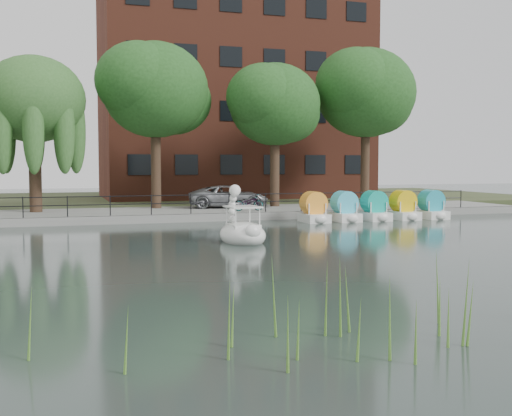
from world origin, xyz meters
name	(u,v)px	position (x,y,z in m)	size (l,w,h in m)	color
ground_plane	(280,259)	(0.00, 0.00, 0.00)	(120.00, 120.00, 0.00)	#384542
promenade	(180,214)	(0.00, 16.00, 0.20)	(40.00, 6.00, 0.40)	gray
kerb	(192,218)	(0.00, 13.05, 0.20)	(40.00, 0.25, 0.40)	gray
land_strip	(145,200)	(0.00, 30.00, 0.18)	(60.00, 22.00, 0.36)	#47512D
railing	(191,199)	(0.00, 13.25, 1.15)	(32.00, 0.05, 1.00)	black
apartment_building	(234,81)	(7.00, 29.97, 9.36)	(20.00, 10.07, 18.00)	#4C1E16
willow_mid	(33,100)	(-7.50, 17.00, 6.25)	(5.32, 5.32, 8.15)	#473323
broadleaf_center	(155,90)	(-1.00, 18.00, 7.06)	(6.00, 6.00, 9.25)	#473323
broadleaf_right	(275,105)	(6.00, 17.50, 6.39)	(5.40, 5.40, 8.32)	#473323
broadleaf_far	(366,93)	(12.50, 18.50, 7.40)	(6.30, 6.30, 9.71)	#473323
minivan	(229,195)	(3.04, 17.11, 1.13)	(5.27, 2.42, 1.47)	gray
bicycle	(248,202)	(3.37, 14.28, 0.90)	(1.72, 0.60, 1.00)	gray
swan_boat	(242,230)	(0.06, 4.35, 0.47)	(1.74, 2.66, 2.14)	white
pedal_boat_row	(374,209)	(9.22, 11.08, 0.61)	(7.95, 1.70, 1.40)	white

